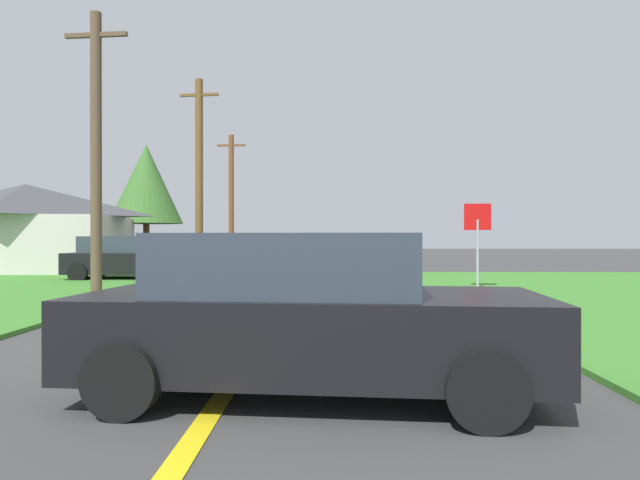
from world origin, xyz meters
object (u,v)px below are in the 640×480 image
car_behind_on_main_road (306,314)px  parked_car_near_building (124,258)px  utility_pole_near (96,149)px  oak_tree_left (146,184)px  stop_sign (478,229)px  car_approaching_junction (327,251)px  utility_pole_far (231,197)px  barn (25,228)px  utility_pole_mid (199,174)px

car_behind_on_main_road → parked_car_near_building: (-7.30, 14.84, -0.00)m
utility_pole_near → oak_tree_left: bearing=102.6°
stop_sign → car_approaching_junction: 15.77m
utility_pole_far → oak_tree_left: bearing=-120.1°
stop_sign → utility_pole_near: size_ratio=0.33×
stop_sign → barn: size_ratio=0.30×
car_approaching_junction → parked_car_near_building: (-7.47, -10.92, 0.00)m
car_approaching_junction → utility_pole_far: 7.77m
stop_sign → barn: bearing=-19.8°
parked_car_near_building → barn: (-5.97, 4.22, 1.18)m
stop_sign → car_approaching_junction: (-4.40, 15.11, -1.01)m
car_approaching_junction → utility_pole_near: size_ratio=0.51×
stop_sign → parked_car_near_building: bearing=-14.0°
utility_pole_near → utility_pole_mid: 9.80m
car_approaching_junction → utility_pole_far: size_ratio=0.50×
utility_pole_far → utility_pole_near: bearing=-91.1°
oak_tree_left → parked_car_near_building: bearing=-77.0°
car_approaching_junction → barn: barn is taller
utility_pole_mid → utility_pole_far: size_ratio=1.09×
oak_tree_left → utility_pole_far: bearing=59.9°
stop_sign → utility_pole_far: bearing=-55.5°
utility_pole_near → barn: (-7.03, 9.22, -2.05)m
stop_sign → barn: 19.72m
utility_pole_mid → oak_tree_left: bearing=133.7°
car_approaching_junction → barn: 15.06m
utility_pole_near → utility_pole_far: (0.38, 19.54, 0.08)m
parked_car_near_building → oak_tree_left: size_ratio=0.65×
utility_pole_far → oak_tree_left: size_ratio=1.24×
utility_pole_mid → parked_car_near_building: bearing=-109.4°
stop_sign → utility_pole_mid: 13.83m
car_approaching_junction → oak_tree_left: bearing=7.4°
utility_pole_mid → barn: bearing=-175.9°
car_behind_on_main_road → utility_pole_far: 30.14m
barn → utility_pole_mid: bearing=4.1°
car_behind_on_main_road → utility_pole_mid: 20.72m
car_approaching_junction → utility_pole_mid: (-5.79, -6.15, 3.66)m
utility_pole_mid → oak_tree_left: (-3.67, 3.84, -0.09)m
utility_pole_near → utility_pole_mid: (0.62, 9.77, 0.43)m
utility_pole_far → oak_tree_left: (-3.43, -5.93, 0.26)m
stop_sign → utility_pole_mid: utility_pole_mid is taller
parked_car_near_building → utility_pole_far: bearing=82.1°
parked_car_near_building → utility_pole_far: (1.44, 14.54, 3.30)m
car_approaching_junction → utility_pole_near: (-6.40, -15.92, 3.23)m
stop_sign → parked_car_near_building: 12.63m
oak_tree_left → car_behind_on_main_road: bearing=-68.4°
stop_sign → parked_car_near_building: size_ratio=0.61×
car_approaching_junction → car_behind_on_main_road: bearing=83.3°
car_behind_on_main_road → utility_pole_near: utility_pole_near is taller
parked_car_near_building → utility_pole_near: 6.05m
parked_car_near_building → stop_sign: bearing=-21.7°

